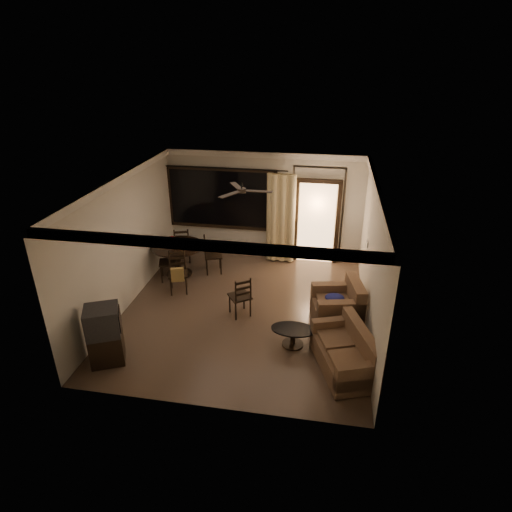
% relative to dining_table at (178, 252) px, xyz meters
% --- Properties ---
extents(ground, '(5.50, 5.50, 0.00)m').
position_rel_dining_table_xyz_m(ground, '(1.89, -1.38, -0.61)').
color(ground, '#7F6651').
rests_on(ground, ground).
extents(room_shell, '(5.50, 6.70, 5.50)m').
position_rel_dining_table_xyz_m(room_shell, '(2.49, 0.39, 1.22)').
color(room_shell, beige).
rests_on(room_shell, ground).
extents(dining_table, '(1.24, 1.24, 1.00)m').
position_rel_dining_table_xyz_m(dining_table, '(0.00, 0.00, 0.00)').
color(dining_table, black).
rests_on(dining_table, ground).
extents(dining_chair_west, '(0.53, 0.53, 0.95)m').
position_rel_dining_table_xyz_m(dining_chair_west, '(-0.14, -0.27, -0.33)').
color(dining_chair_west, black).
rests_on(dining_chair_west, ground).
extents(dining_chair_east, '(0.53, 0.53, 0.95)m').
position_rel_dining_table_xyz_m(dining_chair_east, '(0.79, 0.27, -0.33)').
color(dining_chair_east, black).
rests_on(dining_chair_east, ground).
extents(dining_chair_south, '(0.53, 0.57, 0.95)m').
position_rel_dining_table_xyz_m(dining_chair_south, '(0.27, -0.81, -0.31)').
color(dining_chair_south, black).
rests_on(dining_chair_south, ground).
extents(dining_chair_north, '(0.53, 0.53, 0.95)m').
position_rel_dining_table_xyz_m(dining_chair_north, '(-0.15, 0.74, -0.33)').
color(dining_chair_north, black).
rests_on(dining_chair_north, ground).
extents(tv_cabinet, '(0.72, 0.70, 1.08)m').
position_rel_dining_table_xyz_m(tv_cabinet, '(-0.15, -3.35, -0.07)').
color(tv_cabinet, black).
rests_on(tv_cabinet, ground).
extents(sofa, '(1.21, 1.61, 0.77)m').
position_rel_dining_table_xyz_m(sofa, '(4.00, -2.85, -0.31)').
color(sofa, '#442C1F').
rests_on(sofa, ground).
extents(armchair, '(1.08, 1.08, 0.91)m').
position_rel_dining_table_xyz_m(armchair, '(3.87, -1.47, -0.23)').
color(armchair, '#442C1F').
rests_on(armchair, ground).
extents(coffee_table, '(0.82, 0.49, 0.36)m').
position_rel_dining_table_xyz_m(coffee_table, '(3.03, -2.35, -0.37)').
color(coffee_table, black).
rests_on(coffee_table, ground).
extents(side_chair, '(0.56, 0.56, 0.91)m').
position_rel_dining_table_xyz_m(side_chair, '(1.85, -1.51, -0.34)').
color(side_chair, black).
rests_on(side_chair, ground).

